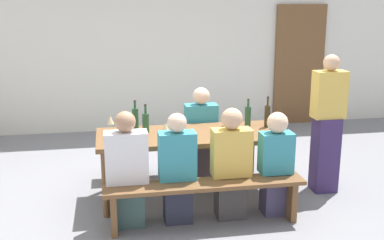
{
  "coord_description": "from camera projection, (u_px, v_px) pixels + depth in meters",
  "views": [
    {
      "loc": [
        -0.89,
        -4.93,
        2.18
      ],
      "look_at": [
        0.0,
        0.0,
        0.9
      ],
      "focal_mm": 44.34,
      "sensor_mm": 36.0,
      "label": 1
    }
  ],
  "objects": [
    {
      "name": "bench_near",
      "position": [
        205.0,
        192.0,
        4.63
      ],
      "size": [
        1.98,
        0.3,
        0.45
      ],
      "color": "brown",
      "rests_on": "ground"
    },
    {
      "name": "wine_bottle_2",
      "position": [
        146.0,
        122.0,
        5.22
      ],
      "size": [
        0.07,
        0.07,
        0.32
      ],
      "color": "#234C2D",
      "rests_on": "tasting_table"
    },
    {
      "name": "ground_plane",
      "position": [
        192.0,
        196.0,
        5.4
      ],
      "size": [
        24.0,
        24.0,
        0.0
      ],
      "primitive_type": "plane",
      "color": "slate"
    },
    {
      "name": "tasting_table",
      "position": [
        192.0,
        140.0,
        5.23
      ],
      "size": [
        2.08,
        0.83,
        0.75
      ],
      "color": "brown",
      "rests_on": "ground"
    },
    {
      "name": "back_wall",
      "position": [
        159.0,
        35.0,
        7.96
      ],
      "size": [
        14.0,
        0.2,
        3.2
      ],
      "primitive_type": "cube",
      "color": "silver",
      "rests_on": "ground"
    },
    {
      "name": "wine_glass_1",
      "position": [
        229.0,
        122.0,
        5.24
      ],
      "size": [
        0.07,
        0.07,
        0.17
      ],
      "color": "silver",
      "rests_on": "tasting_table"
    },
    {
      "name": "wine_bottle_3",
      "position": [
        122.0,
        134.0,
        4.75
      ],
      "size": [
        0.07,
        0.07,
        0.33
      ],
      "color": "#194723",
      "rests_on": "tasting_table"
    },
    {
      "name": "seated_guest_near_2",
      "position": [
        231.0,
        166.0,
        4.77
      ],
      "size": [
        0.39,
        0.24,
        1.15
      ],
      "rotation": [
        0.0,
        0.0,
        1.57
      ],
      "color": "#3C3938",
      "rests_on": "ground"
    },
    {
      "name": "wine_glass_2",
      "position": [
        226.0,
        116.0,
        5.48
      ],
      "size": [
        0.07,
        0.07,
        0.17
      ],
      "color": "silver",
      "rests_on": "tasting_table"
    },
    {
      "name": "wine_bottle_4",
      "position": [
        135.0,
        118.0,
        5.37
      ],
      "size": [
        0.07,
        0.07,
        0.33
      ],
      "color": "#234C2D",
      "rests_on": "tasting_table"
    },
    {
      "name": "wine_bottle_0",
      "position": [
        248.0,
        116.0,
        5.48
      ],
      "size": [
        0.07,
        0.07,
        0.32
      ],
      "color": "#234C2D",
      "rests_on": "tasting_table"
    },
    {
      "name": "wine_glass_3",
      "position": [
        165.0,
        127.0,
        4.96
      ],
      "size": [
        0.08,
        0.08,
        0.18
      ],
      "color": "silver",
      "rests_on": "tasting_table"
    },
    {
      "name": "wine_bottle_1",
      "position": [
        267.0,
        116.0,
        5.44
      ],
      "size": [
        0.07,
        0.07,
        0.36
      ],
      "color": "#332814",
      "rests_on": "tasting_table"
    },
    {
      "name": "wine_glass_4",
      "position": [
        234.0,
        125.0,
        5.15
      ],
      "size": [
        0.07,
        0.07,
        0.16
      ],
      "color": "silver",
      "rests_on": "tasting_table"
    },
    {
      "name": "wine_glass_0",
      "position": [
        111.0,
        120.0,
        5.22
      ],
      "size": [
        0.08,
        0.08,
        0.19
      ],
      "color": "silver",
      "rests_on": "tasting_table"
    },
    {
      "name": "seated_guest_near_3",
      "position": [
        276.0,
        165.0,
        4.86
      ],
      "size": [
        0.33,
        0.24,
        1.09
      ],
      "rotation": [
        0.0,
        0.0,
        1.57
      ],
      "color": "#403B5A",
      "rests_on": "ground"
    },
    {
      "name": "bench_far",
      "position": [
        182.0,
        148.0,
        5.99
      ],
      "size": [
        1.98,
        0.3,
        0.45
      ],
      "color": "brown",
      "rests_on": "ground"
    },
    {
      "name": "seated_guest_near_0",
      "position": [
        127.0,
        173.0,
        4.6
      ],
      "size": [
        0.41,
        0.24,
        1.16
      ],
      "rotation": [
        0.0,
        0.0,
        1.57
      ],
      "color": "#395454",
      "rests_on": "ground"
    },
    {
      "name": "seated_guest_near_1",
      "position": [
        177.0,
        171.0,
        4.68
      ],
      "size": [
        0.36,
        0.24,
        1.12
      ],
      "rotation": [
        0.0,
        0.0,
        1.57
      ],
      "color": "#282A3A",
      "rests_on": "ground"
    },
    {
      "name": "standing_host",
      "position": [
        327.0,
        127.0,
        5.39
      ],
      "size": [
        0.36,
        0.24,
        1.59
      ],
      "rotation": [
        0.0,
        0.0,
        3.14
      ],
      "color": "#382857",
      "rests_on": "ground"
    },
    {
      "name": "seated_guest_far_0",
      "position": [
        201.0,
        136.0,
        5.83
      ],
      "size": [
        0.39,
        0.24,
        1.15
      ],
      "rotation": [
        0.0,
        0.0,
        -1.57
      ],
      "color": "#534147",
      "rests_on": "ground"
    },
    {
      "name": "wooden_door",
      "position": [
        299.0,
        65.0,
        8.39
      ],
      "size": [
        0.9,
        0.06,
        2.1
      ],
      "primitive_type": "cube",
      "color": "brown",
      "rests_on": "ground"
    }
  ]
}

